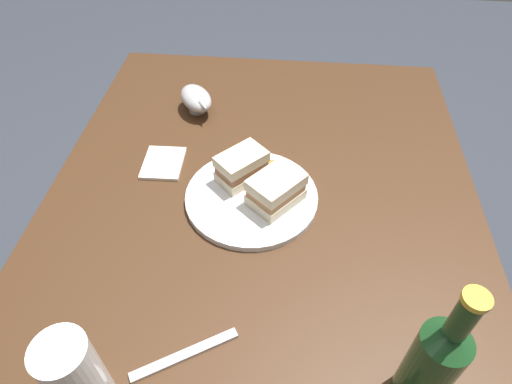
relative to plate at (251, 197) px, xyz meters
name	(u,v)px	position (x,y,z in m)	size (l,w,h in m)	color
ground_plane	(259,355)	(0.01, 0.02, -0.76)	(6.00, 6.00, 0.00)	#333842
dining_table	(260,297)	(0.01, 0.02, -0.38)	(1.21, 0.94, 0.75)	#422816
plate	(251,197)	(0.00, 0.00, 0.00)	(0.28, 0.28, 0.01)	white
sandwich_half_left	(276,191)	(0.02, 0.05, 0.04)	(0.13, 0.13, 0.07)	beige
sandwich_half_right	(242,167)	(-0.05, -0.03, 0.04)	(0.12, 0.12, 0.07)	beige
potato_wedge_front	(257,174)	(-0.05, 0.01, 0.02)	(0.05, 0.02, 0.02)	#AD702D
potato_wedge_middle	(290,189)	(-0.01, 0.08, 0.02)	(0.05, 0.02, 0.02)	#B77F33
potato_wedge_back	(268,193)	(0.00, 0.03, 0.02)	(0.06, 0.02, 0.02)	gold
potato_wedge_left_edge	(254,174)	(-0.06, 0.00, 0.01)	(0.04, 0.02, 0.02)	#AD702D
potato_wedge_right_edge	(255,168)	(-0.08, 0.00, 0.02)	(0.05, 0.02, 0.02)	gold
potato_wedge_stray	(270,166)	(-0.08, 0.03, 0.02)	(0.04, 0.02, 0.02)	#AD702D
pint_glass	(78,379)	(0.43, -0.20, 0.06)	(0.08, 0.08, 0.16)	white
gravy_boat	(196,99)	(-0.30, -0.18, 0.03)	(0.14, 0.12, 0.06)	#B7B7BC
cider_bottle	(433,363)	(0.38, 0.29, 0.10)	(0.07, 0.07, 0.28)	#19421E
napkin	(163,163)	(-0.09, -0.22, 0.00)	(0.11, 0.09, 0.01)	silver
fork	(185,355)	(0.35, -0.07, 0.00)	(0.18, 0.02, 0.01)	silver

